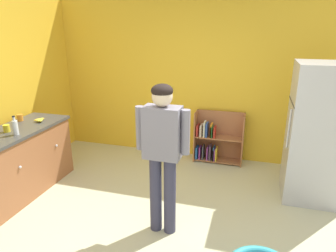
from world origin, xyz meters
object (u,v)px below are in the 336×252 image
(kitchen_counter, at_px, (0,172))
(banana_bunch, at_px, (40,120))
(yellow_cup, at_px, (7,128))
(orange_cup, at_px, (20,118))
(refrigerator, at_px, (317,134))
(bookshelf, at_px, (215,140))
(clear_bottle, at_px, (15,127))
(standing_person, at_px, (162,147))

(kitchen_counter, distance_m, banana_bunch, 0.87)
(yellow_cup, relative_size, orange_cup, 1.00)
(refrigerator, height_order, banana_bunch, refrigerator)
(bookshelf, xyz_separation_m, yellow_cup, (-2.43, -1.84, 0.58))
(clear_bottle, bearing_deg, banana_bunch, 97.47)
(kitchen_counter, xyz_separation_m, bookshelf, (2.41, 2.08, -0.09))
(orange_cup, bearing_deg, bookshelf, 28.35)
(banana_bunch, distance_m, yellow_cup, 0.51)
(refrigerator, distance_m, banana_bunch, 3.73)
(clear_bottle, bearing_deg, yellow_cup, 163.98)
(yellow_cup, bearing_deg, bookshelf, 37.20)
(bookshelf, height_order, standing_person, standing_person)
(bookshelf, distance_m, yellow_cup, 3.11)
(bookshelf, relative_size, clear_bottle, 3.46)
(refrigerator, relative_size, banana_bunch, 11.24)
(refrigerator, distance_m, bookshelf, 1.66)
(bookshelf, xyz_separation_m, standing_person, (-0.30, -2.02, 0.64))
(standing_person, distance_m, banana_bunch, 2.12)
(clear_bottle, bearing_deg, orange_cup, 126.60)
(refrigerator, xyz_separation_m, bookshelf, (-1.37, 0.78, -0.53))
(kitchen_counter, distance_m, orange_cup, 0.86)
(banana_bunch, height_order, orange_cup, orange_cup)
(bookshelf, distance_m, banana_bunch, 2.74)
(refrigerator, bearing_deg, clear_bottle, -162.80)
(standing_person, xyz_separation_m, yellow_cup, (-2.13, 0.17, -0.06))
(refrigerator, bearing_deg, kitchen_counter, -161.08)
(standing_person, height_order, banana_bunch, standing_person)
(standing_person, xyz_separation_m, clear_bottle, (-1.94, 0.12, -0.01))
(banana_bunch, relative_size, orange_cup, 1.67)
(standing_person, bearing_deg, orange_cup, 165.12)
(banana_bunch, relative_size, clear_bottle, 0.64)
(refrigerator, height_order, clear_bottle, refrigerator)
(refrigerator, bearing_deg, standing_person, -143.47)
(standing_person, relative_size, orange_cup, 17.48)
(kitchen_counter, relative_size, bookshelf, 2.60)
(clear_bottle, xyz_separation_m, yellow_cup, (-0.19, 0.05, -0.05))
(refrigerator, bearing_deg, banana_bunch, -171.17)
(standing_person, xyz_separation_m, banana_bunch, (-2.01, 0.67, -0.08))
(standing_person, bearing_deg, bookshelf, 81.58)
(refrigerator, distance_m, yellow_cup, 3.95)
(clear_bottle, bearing_deg, bookshelf, 40.29)
(bookshelf, bearing_deg, refrigerator, -29.66)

